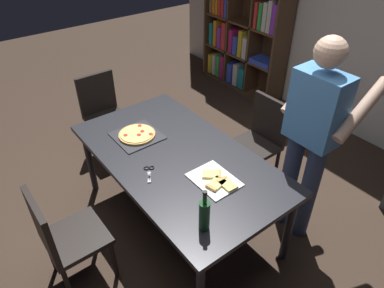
# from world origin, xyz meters

# --- Properties ---
(ground_plane) EXTENTS (12.00, 12.00, 0.00)m
(ground_plane) POSITION_xyz_m (0.00, 0.00, 0.00)
(ground_plane) COLOR #38281E
(back_wall) EXTENTS (6.40, 0.10, 2.80)m
(back_wall) POSITION_xyz_m (0.00, 2.60, 1.40)
(back_wall) COLOR silver
(back_wall) RESTS_ON ground_plane
(dining_table) EXTENTS (1.88, 1.04, 0.75)m
(dining_table) POSITION_xyz_m (0.00, 0.00, 0.69)
(dining_table) COLOR #232328
(dining_table) RESTS_ON ground_plane
(chair_near_camera) EXTENTS (0.42, 0.42, 0.90)m
(chair_near_camera) POSITION_xyz_m (-0.00, -1.01, 0.51)
(chair_near_camera) COLOR black
(chair_near_camera) RESTS_ON ground_plane
(chair_far_side) EXTENTS (0.42, 0.42, 0.90)m
(chair_far_side) POSITION_xyz_m (0.00, 1.01, 0.51)
(chair_far_side) COLOR black
(chair_far_side) RESTS_ON ground_plane
(chair_left_end) EXTENTS (0.42, 0.42, 0.90)m
(chair_left_end) POSITION_xyz_m (-1.42, 0.00, 0.51)
(chair_left_end) COLOR black
(chair_left_end) RESTS_ON ground_plane
(bookshelf) EXTENTS (1.40, 0.35, 1.95)m
(bookshelf) POSITION_xyz_m (-1.65, 2.37, 0.95)
(bookshelf) COLOR #513823
(bookshelf) RESTS_ON ground_plane
(person_serving_pizza) EXTENTS (0.55, 0.54, 1.75)m
(person_serving_pizza) POSITION_xyz_m (0.66, 0.79, 1.00)
(person_serving_pizza) COLOR #38476B
(person_serving_pizza) RESTS_ON ground_plane
(pepperoni_pizza_on_tray) EXTENTS (0.38, 0.38, 0.04)m
(pepperoni_pizza_on_tray) POSITION_xyz_m (-0.44, -0.12, 0.77)
(pepperoni_pizza_on_tray) COLOR #2D2D33
(pepperoni_pizza_on_tray) RESTS_ON dining_table
(pizza_slices_on_towel) EXTENTS (0.36, 0.28, 0.03)m
(pizza_slices_on_towel) POSITION_xyz_m (0.42, 0.05, 0.76)
(pizza_slices_on_towel) COLOR white
(pizza_slices_on_towel) RESTS_ON dining_table
(wine_bottle) EXTENTS (0.07, 0.07, 0.32)m
(wine_bottle) POSITION_xyz_m (0.71, -0.30, 0.87)
(wine_bottle) COLOR #194723
(wine_bottle) RESTS_ON dining_table
(kitchen_scissors) EXTENTS (0.19, 0.15, 0.01)m
(kitchen_scissors) POSITION_xyz_m (0.03, -0.29, 0.76)
(kitchen_scissors) COLOR silver
(kitchen_scissors) RESTS_ON dining_table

